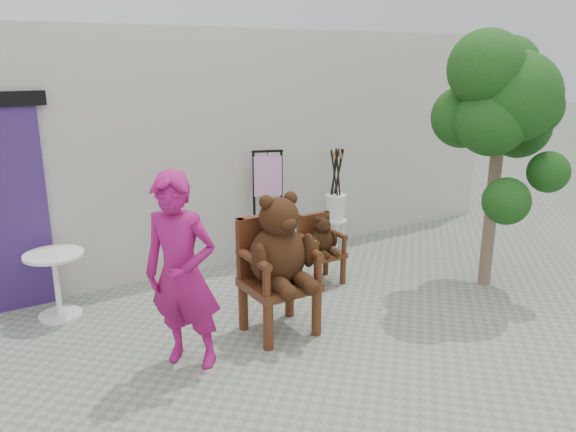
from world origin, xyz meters
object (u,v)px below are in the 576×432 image
object	(u,v)px
chair_small	(321,242)
stool_bucket	(336,207)
person	(183,274)
cafe_table	(56,277)
chair_big	(279,255)
display_stand	(268,220)
tree	(504,105)

from	to	relation	value
chair_small	stool_bucket	size ratio (longest dim) A/B	0.58
person	cafe_table	xyz separation A→B (m)	(-0.73, 1.72, -0.46)
chair_big	display_stand	distance (m)	1.98
chair_big	stool_bucket	distance (m)	2.57
chair_small	person	size ratio (longest dim) A/B	0.47
chair_big	stool_bucket	size ratio (longest dim) A/B	0.98
person	display_stand	xyz separation A→B (m)	(1.97, 1.94, -0.31)
person	stool_bucket	bearing A→B (deg)	78.88
cafe_table	display_stand	bearing A→B (deg)	4.82
chair_small	person	bearing A→B (deg)	-154.57
person	stool_bucket	world-z (taller)	person
person	display_stand	distance (m)	2.78
person	tree	bearing A→B (deg)	44.83
display_stand	chair_small	bearing A→B (deg)	-57.17
person	chair_small	bearing A→B (deg)	72.63
person	stool_bucket	xyz separation A→B (m)	(3.01, 1.86, -0.25)
person	tree	size ratio (longest dim) A/B	0.61
cafe_table	tree	size ratio (longest dim) A/B	0.24
stool_bucket	person	bearing A→B (deg)	-148.32
stool_bucket	tree	bearing A→B (deg)	-69.38
stool_bucket	tree	distance (m)	2.62
stool_bucket	chair_small	bearing A→B (deg)	-135.64
cafe_table	chair_small	bearing A→B (deg)	-13.43
display_stand	cafe_table	bearing A→B (deg)	-154.32
display_stand	tree	distance (m)	3.17
chair_big	chair_small	distance (m)	1.41
chair_small	display_stand	world-z (taller)	display_stand
person	tree	distance (m)	3.97
person	tree	xyz separation A→B (m)	(3.76, -0.16, 1.25)
chair_small	display_stand	distance (m)	0.94
chair_small	tree	world-z (taller)	tree
chair_big	display_stand	size ratio (longest dim) A/B	0.94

